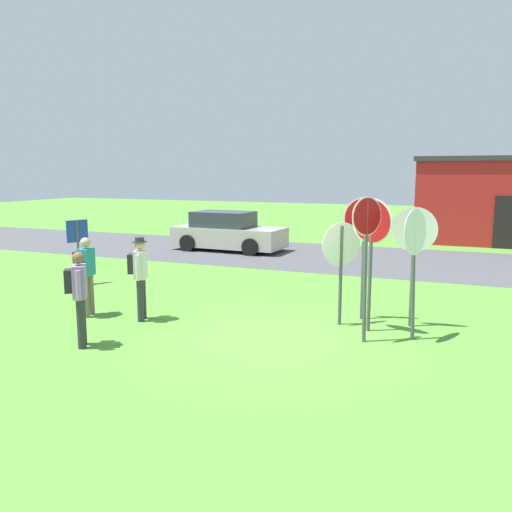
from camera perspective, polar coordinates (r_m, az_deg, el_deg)
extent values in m
plane|color=#518E33|center=(10.00, 1.83, -8.71)|extent=(80.00, 80.00, 0.00)
cube|color=#4C4C51|center=(18.99, 12.02, -0.33)|extent=(60.00, 6.40, 0.01)
cube|color=#B2231E|center=(25.77, 25.40, 5.31)|extent=(7.27, 5.24, 3.47)
cube|color=#383333|center=(25.74, 25.68, 9.38)|extent=(7.47, 5.44, 0.20)
cube|color=black|center=(23.19, 25.58, 3.26)|extent=(1.10, 0.08, 2.10)
cube|color=#B7B2A3|center=(20.66, -2.90, 2.08)|extent=(4.36, 1.94, 0.76)
cube|color=#2D333D|center=(20.70, -3.53, 3.98)|extent=(2.29, 1.60, 0.60)
cylinder|color=black|center=(20.93, 1.48, 1.61)|extent=(0.65, 0.24, 0.64)
cylinder|color=black|center=(19.30, -0.60, 0.97)|extent=(0.65, 0.24, 0.64)
cylinder|color=black|center=(22.10, -4.90, 1.98)|extent=(0.65, 0.24, 0.64)
cylinder|color=black|center=(20.56, -7.35, 1.40)|extent=(0.65, 0.24, 0.64)
cylinder|color=#474C4C|center=(10.31, 12.19, -1.22)|extent=(0.09, 0.09, 2.49)
cylinder|color=white|center=(10.19, 12.36, 3.69)|extent=(0.81, 0.34, 0.87)
cylinder|color=#B70F14|center=(10.18, 12.33, 3.69)|extent=(0.75, 0.32, 0.80)
cylinder|color=#474C4C|center=(9.63, 11.67, -1.70)|extent=(0.13, 0.12, 2.57)
cylinder|color=white|center=(9.50, 11.86, 4.21)|extent=(0.41, 0.58, 0.69)
cylinder|color=#B70F14|center=(9.49, 11.90, 4.20)|extent=(0.39, 0.54, 0.64)
cylinder|color=#474C4C|center=(9.99, 16.57, -2.18)|extent=(0.17, 0.12, 2.34)
cylinder|color=white|center=(9.87, 16.79, 2.49)|extent=(0.34, 0.79, 0.83)
cylinder|color=#B70F14|center=(9.87, 16.74, 2.49)|extent=(0.31, 0.74, 0.77)
cylinder|color=#474C4C|center=(10.68, 9.09, -2.12)|extent=(0.10, 0.10, 2.00)
cylinder|color=white|center=(10.57, 9.18, 1.25)|extent=(0.61, 0.66, 0.88)
cylinder|color=#B70F14|center=(10.58, 9.15, 1.26)|extent=(0.57, 0.61, 0.82)
cylinder|color=#474C4C|center=(11.13, 11.48, -0.48)|extent=(0.08, 0.08, 2.48)
cylinder|color=white|center=(11.02, 11.63, 4.03)|extent=(0.85, 0.16, 0.86)
cylinder|color=#B70F14|center=(11.01, 11.62, 4.03)|extent=(0.79, 0.15, 0.80)
cylinder|color=#474C4C|center=(10.84, 16.51, -1.39)|extent=(0.07, 0.07, 2.31)
cylinder|color=white|center=(10.73, 16.70, 2.75)|extent=(0.87, 0.06, 0.88)
cylinder|color=#B70F14|center=(10.74, 16.70, 2.75)|extent=(0.81, 0.06, 0.81)
cylinder|color=#2D2D33|center=(11.34, -12.11, -4.45)|extent=(0.14, 0.14, 0.88)
cylinder|color=#2D2D33|center=(11.13, -12.34, -4.71)|extent=(0.14, 0.14, 0.88)
cube|color=beige|center=(11.09, -12.35, -0.91)|extent=(0.34, 0.42, 0.58)
cylinder|color=beige|center=(11.32, -12.10, -0.80)|extent=(0.09, 0.09, 0.52)
cylinder|color=beige|center=(10.86, -12.60, -1.24)|extent=(0.09, 0.09, 0.52)
sphere|color=tan|center=(11.02, -12.43, 1.21)|extent=(0.21, 0.21, 0.21)
cylinder|color=#333338|center=(11.01, -12.44, 1.51)|extent=(0.32, 0.32, 0.02)
cylinder|color=#333338|center=(11.01, -12.44, 1.77)|extent=(0.19, 0.19, 0.09)
cube|color=#232328|center=(11.12, -13.21, -0.81)|extent=(0.23, 0.29, 0.40)
cylinder|color=#2D2D33|center=(9.95, -18.24, -6.62)|extent=(0.14, 0.14, 0.88)
cylinder|color=#2D2D33|center=(9.74, -18.33, -6.97)|extent=(0.14, 0.14, 0.88)
cube|color=#9E7AB2|center=(9.68, -18.50, -2.63)|extent=(0.39, 0.42, 0.58)
cylinder|color=#9E7AB2|center=(9.92, -18.39, -2.46)|extent=(0.09, 0.09, 0.52)
cylinder|color=#9E7AB2|center=(9.45, -18.60, -3.04)|extent=(0.09, 0.09, 0.52)
sphere|color=brown|center=(9.60, -18.62, -0.20)|extent=(0.21, 0.21, 0.21)
cube|color=#232328|center=(9.69, -19.50, -2.55)|extent=(0.27, 0.29, 0.40)
cylinder|color=#7A6B56|center=(11.93, -17.38, -3.99)|extent=(0.14, 0.14, 0.88)
cylinder|color=#7A6B56|center=(11.75, -17.92, -4.22)|extent=(0.14, 0.14, 0.88)
cube|color=teal|center=(11.70, -17.82, -0.62)|extent=(0.27, 0.39, 0.58)
cylinder|color=teal|center=(11.90, -17.22, -0.53)|extent=(0.09, 0.09, 0.52)
cylinder|color=teal|center=(11.50, -18.43, -0.91)|extent=(0.09, 0.09, 0.52)
sphere|color=tan|center=(11.64, -17.92, 1.39)|extent=(0.21, 0.21, 0.21)
cube|color=#232328|center=(11.78, -18.53, -0.49)|extent=(0.18, 0.28, 0.40)
cylinder|color=#4C4C51|center=(15.15, -18.59, 0.38)|extent=(0.06, 0.06, 1.76)
cube|color=#1E389E|center=(15.08, -18.71, 2.56)|extent=(0.27, 0.56, 0.60)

